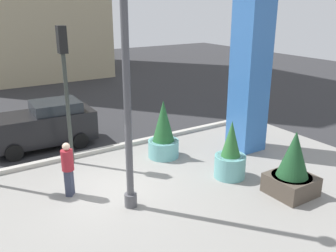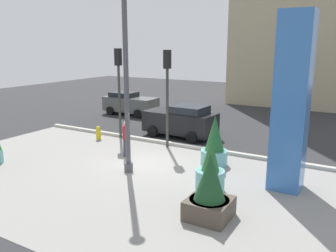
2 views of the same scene
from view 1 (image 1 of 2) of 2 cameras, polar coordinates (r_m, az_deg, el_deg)
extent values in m
plane|color=#2D2D30|center=(15.37, -14.37, -3.46)|extent=(60.00, 60.00, 0.00)
cube|color=gray|center=(10.40, -3.21, -14.06)|extent=(18.00, 10.00, 0.02)
cube|color=#B7B2A8|center=(14.56, -13.26, -4.27)|extent=(18.00, 0.24, 0.16)
cylinder|color=#4C4C51|center=(10.90, -5.74, -11.26)|extent=(0.36, 0.36, 0.40)
cylinder|color=#4C4C51|center=(9.72, -6.35, 5.47)|extent=(0.20, 0.20, 6.84)
cube|color=#3870BC|center=(14.46, 12.51, 8.23)|extent=(1.13, 1.13, 6.25)
cylinder|color=#6BB2B2|center=(12.62, 9.48, -6.14)|extent=(1.04, 1.04, 0.78)
cylinder|color=#382819|center=(12.47, 9.57, -4.60)|extent=(0.95, 0.95, 0.04)
cone|color=#2D6B33|center=(12.24, 9.72, -1.92)|extent=(0.64, 0.64, 1.20)
cylinder|color=#6BB2B2|center=(14.05, -0.70, -3.49)|extent=(1.16, 1.16, 0.66)
cylinder|color=#382819|center=(13.94, -0.71, -2.30)|extent=(1.06, 1.06, 0.04)
cone|color=#235B2D|center=(13.68, -0.72, 0.80)|extent=(0.82, 0.82, 1.54)
cube|color=#4C4238|center=(12.04, 18.34, -8.57)|extent=(1.27, 1.27, 0.61)
cylinder|color=#382819|center=(11.91, 18.48, -7.34)|extent=(1.21, 1.21, 0.04)
cone|color=#1E4C28|center=(11.62, 18.85, -4.09)|extent=(0.96, 0.96, 1.42)
cylinder|color=#333833|center=(13.43, -15.11, 2.27)|extent=(0.14, 0.14, 3.98)
cube|color=black|center=(12.99, -16.02, 12.64)|extent=(0.28, 0.32, 0.90)
sphere|color=red|center=(13.18, -16.14, 11.52)|extent=(0.18, 0.18, 0.18)
cube|color=black|center=(15.68, -18.80, -0.14)|extent=(4.12, 2.00, 1.15)
cube|color=#1E2328|center=(15.58, -16.92, 2.94)|extent=(1.89, 1.68, 0.41)
cylinder|color=black|center=(14.83, -22.57, -3.82)|extent=(0.65, 0.25, 0.64)
cylinder|color=black|center=(16.54, -23.52, -1.70)|extent=(0.65, 0.25, 0.64)
cylinder|color=black|center=(15.29, -13.29, -2.21)|extent=(0.65, 0.25, 0.64)
cylinder|color=black|center=(16.95, -15.15, -0.30)|extent=(0.65, 0.25, 0.64)
cube|color=#33384C|center=(11.70, -14.92, -8.41)|extent=(0.33, 0.34, 0.84)
cylinder|color=maroon|center=(11.39, -15.22, -5.09)|extent=(0.51, 0.51, 0.63)
sphere|color=beige|center=(11.23, -15.41, -3.08)|extent=(0.23, 0.23, 0.23)
camera|label=2|loc=(12.65, 69.01, 4.60)|focal=37.41mm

